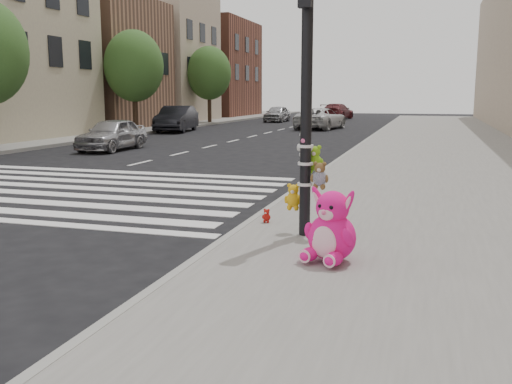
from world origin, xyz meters
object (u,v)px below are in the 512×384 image
at_px(signal_pole, 307,124).
at_px(red_teddy, 267,216).
at_px(car_white_near, 321,119).
at_px(car_silver_far, 112,134).
at_px(car_dark_far, 177,119).
at_px(pink_bunny, 331,231).

distance_m(signal_pole, red_teddy, 1.78).
relative_size(signal_pole, car_white_near, 0.85).
xyz_separation_m(red_teddy, car_silver_far, (-9.40, 11.03, 0.37)).
height_order(red_teddy, car_silver_far, car_silver_far).
bearing_deg(car_dark_far, car_white_near, 23.46).
bearing_deg(pink_bunny, car_dark_far, 137.45).
xyz_separation_m(signal_pole, pink_bunny, (0.58, -1.25, -1.24)).
xyz_separation_m(signal_pole, car_silver_far, (-10.16, 11.61, -1.13)).
xyz_separation_m(signal_pole, car_white_near, (-4.87, 27.36, -1.10)).
bearing_deg(car_silver_far, signal_pole, -50.22).
relative_size(pink_bunny, car_silver_far, 0.25).
bearing_deg(red_teddy, car_dark_far, 128.36).
relative_size(pink_bunny, car_dark_far, 0.21).
distance_m(signal_pole, pink_bunny, 1.85).
relative_size(signal_pole, car_silver_far, 1.09).
height_order(signal_pole, car_white_near, signal_pole).
bearing_deg(pink_bunny, red_teddy, 144.92).
bearing_deg(signal_pole, pink_bunny, -65.14).
distance_m(red_teddy, car_dark_far, 24.78).
height_order(signal_pole, pink_bunny, signal_pole).
height_order(car_silver_far, car_white_near, car_white_near).
bearing_deg(car_dark_far, signal_pole, -70.73).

